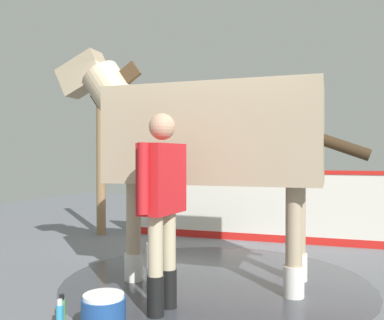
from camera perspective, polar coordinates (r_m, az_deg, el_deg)
name	(u,v)px	position (r m, az deg, el deg)	size (l,w,h in m)	color
ground_plane	(215,271)	(5.18, 3.11, -14.92)	(16.00, 16.00, 0.02)	slate
wet_patch	(216,280)	(4.78, 3.27, -16.09)	(3.35, 3.35, 0.00)	#42444C
barrier_wall	(252,208)	(6.85, 8.23, -6.48)	(0.46, 4.34, 1.15)	silver
roof_post_near	(101,151)	(7.44, -12.33, 1.15)	(0.16, 0.16, 2.90)	olive
horse	(207,138)	(4.61, 2.04, 3.06)	(1.22, 3.58, 2.65)	tan
handler	(162,196)	(3.68, -4.10, -4.97)	(0.70, 0.25, 1.75)	black
wash_bucket	(104,315)	(3.47, -11.99, -19.99)	(0.34, 0.34, 0.31)	#1E478C
bottle_shampoo	(60,316)	(3.64, -17.63, -19.70)	(0.06, 0.06, 0.25)	#3399CC
bottle_spray	(62,310)	(3.80, -17.37, -18.93)	(0.06, 0.06, 0.23)	#4CA559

